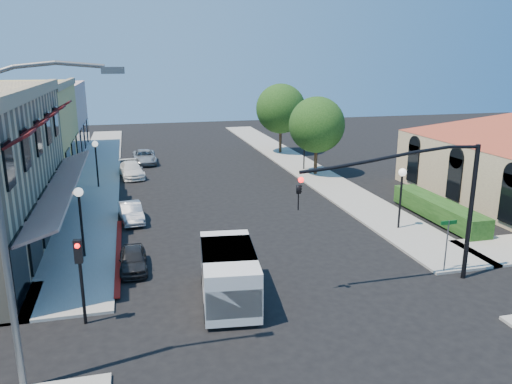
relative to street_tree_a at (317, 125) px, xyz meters
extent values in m
plane|color=black|center=(-8.80, -22.00, -4.19)|extent=(120.00, 120.00, 0.00)
cube|color=gray|center=(-17.55, 5.00, -4.13)|extent=(3.50, 50.00, 0.12)
cube|color=gray|center=(-0.05, 5.00, -4.13)|extent=(3.50, 50.00, 0.12)
cube|color=maroon|center=(-15.70, -14.00, -4.19)|extent=(0.25, 10.00, 0.06)
cube|color=tan|center=(-19.45, -11.00, 3.61)|extent=(0.50, 18.20, 0.60)
cube|color=#561416|center=(-18.40, -11.00, -1.14)|extent=(1.75, 17.00, 0.67)
cube|color=#430D0E|center=(-18.75, -18.00, 2.36)|extent=(1.02, 1.50, 0.60)
cube|color=#430D0E|center=(-18.75, -14.60, 2.36)|extent=(1.02, 1.50, 0.60)
cube|color=#430D0E|center=(-18.75, -11.20, 2.36)|extent=(1.02, 1.50, 0.60)
cube|color=#430D0E|center=(-18.75, -7.80, 2.36)|extent=(1.02, 1.50, 0.60)
cube|color=#430D0E|center=(-18.75, -4.40, 2.36)|extent=(1.02, 1.50, 0.60)
cube|color=black|center=(-19.25, -18.50, -2.59)|extent=(0.12, 2.60, 2.60)
cube|color=black|center=(-19.25, -15.10, -2.59)|extent=(0.12, 2.60, 2.60)
cube|color=black|center=(-19.25, -11.70, -2.59)|extent=(0.12, 2.60, 2.60)
cube|color=black|center=(-19.25, -8.30, -2.59)|extent=(0.12, 2.60, 2.60)
cube|color=black|center=(-19.25, -4.90, -2.59)|extent=(0.12, 2.60, 2.60)
cube|color=tan|center=(-24.30, 4.00, -0.39)|extent=(10.00, 12.00, 7.60)
cube|color=beige|center=(-24.30, 16.00, -0.69)|extent=(10.00, 12.00, 7.00)
cube|color=black|center=(5.65, -15.50, -2.39)|extent=(0.12, 1.40, 2.80)
cube|color=black|center=(5.65, -10.50, -2.39)|extent=(0.12, 1.40, 2.80)
cube|color=black|center=(5.65, -5.50, -2.39)|extent=(0.12, 1.40, 2.80)
cube|color=#183D11|center=(2.90, -13.00, -4.19)|extent=(1.40, 8.00, 1.10)
cylinder|color=black|center=(0.00, 0.00, -3.14)|extent=(0.28, 0.28, 2.10)
sphere|color=#183D11|center=(0.00, 0.00, 0.01)|extent=(4.56, 4.56, 4.56)
cylinder|color=black|center=(0.00, 10.00, -3.06)|extent=(0.28, 0.28, 2.27)
sphere|color=#183D11|center=(0.00, 10.00, 0.36)|extent=(4.94, 4.94, 4.94)
cylinder|color=black|center=(-0.80, -20.50, -1.19)|extent=(0.20, 0.20, 6.00)
cylinder|color=black|center=(-4.70, -20.50, 1.41)|extent=(7.80, 0.14, 0.14)
imported|color=black|center=(-8.60, -20.50, 0.51)|extent=(0.20, 0.16, 1.00)
sphere|color=#FF0C0C|center=(-8.60, -20.68, 0.81)|extent=(0.22, 0.22, 0.22)
cylinder|color=black|center=(-16.80, -20.50, -2.69)|extent=(0.12, 0.12, 3.00)
cube|color=black|center=(-16.80, -20.65, -1.29)|extent=(0.28, 0.22, 0.85)
sphere|color=#FF0C0C|center=(-16.80, -20.77, -1.04)|extent=(0.18, 0.18, 0.18)
cylinder|color=#595B5E|center=(-18.30, -24.00, 0.31)|extent=(0.20, 0.20, 9.00)
cylinder|color=#595B5E|center=(-16.80, -24.00, 5.06)|extent=(3.00, 0.12, 0.12)
cube|color=#595B5E|center=(-15.10, -24.00, 4.96)|extent=(0.60, 0.25, 0.18)
cylinder|color=#595B5E|center=(-1.30, -19.80, -2.94)|extent=(0.06, 0.06, 2.50)
cube|color=#0C591E|center=(-1.30, -19.80, -1.79)|extent=(0.80, 0.04, 0.18)
cylinder|color=black|center=(-17.30, -14.00, -2.59)|extent=(0.12, 0.12, 3.20)
sphere|color=white|center=(-17.30, -14.00, -0.84)|extent=(0.44, 0.44, 0.44)
cylinder|color=black|center=(-17.30, 0.00, -2.59)|extent=(0.12, 0.12, 3.20)
sphere|color=white|center=(-17.30, 0.00, -0.84)|extent=(0.44, 0.44, 0.44)
cylinder|color=black|center=(-0.30, -14.00, -2.59)|extent=(0.12, 0.12, 3.20)
sphere|color=white|center=(-0.30, -14.00, -0.84)|extent=(0.44, 0.44, 0.44)
cylinder|color=black|center=(-0.30, 2.00, -2.59)|extent=(0.12, 0.12, 3.20)
sphere|color=white|center=(-0.30, 2.00, -0.84)|extent=(0.44, 0.44, 0.44)
cube|color=silver|center=(-11.31, -20.00, -3.05)|extent=(2.61, 5.01, 1.96)
cube|color=silver|center=(-11.55, -22.06, -3.16)|extent=(2.08, 0.88, 1.09)
cube|color=black|center=(-11.50, -21.68, -2.61)|extent=(1.86, 0.32, 0.98)
cube|color=black|center=(-11.27, -19.67, -2.56)|extent=(2.41, 3.06, 0.98)
cylinder|color=black|center=(-12.42, -21.52, -3.83)|extent=(0.35, 0.75, 0.72)
cylinder|color=black|center=(-12.05, -18.27, -3.83)|extent=(0.35, 0.75, 0.72)
cylinder|color=black|center=(-10.58, -21.73, -3.83)|extent=(0.35, 0.75, 0.72)
cylinder|color=black|center=(-10.20, -18.48, -3.83)|extent=(0.35, 0.75, 0.72)
imported|color=black|center=(-15.00, -16.00, -3.67)|extent=(1.25, 3.07, 1.05)
imported|color=#AAACB0|center=(-15.00, -8.73, -3.63)|extent=(1.59, 3.54, 1.13)
imported|color=white|center=(-14.83, 3.00, -3.58)|extent=(2.25, 4.40, 1.22)
imported|color=#9EA0A3|center=(-13.60, 8.34, -3.58)|extent=(2.09, 4.46, 1.23)
camera|label=1|loc=(-14.77, -38.02, 5.28)|focal=35.00mm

